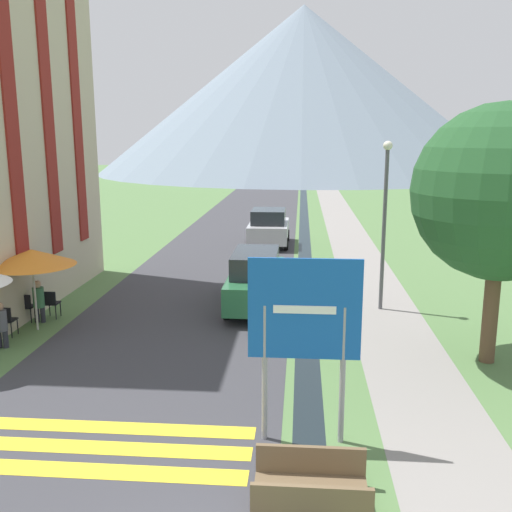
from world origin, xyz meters
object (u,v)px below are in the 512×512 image
at_px(parked_car_far, 269,227).
at_px(cafe_chair_far_left, 26,305).
at_px(footbridge, 311,491).
at_px(cafe_chair_far_right, 51,302).
at_px(person_seated_near, 39,299).
at_px(road_sign, 304,324).
at_px(streetlamp, 385,212).
at_px(cafe_umbrella_middle_orange, 32,257).
at_px(parked_car_near, 256,279).
at_px(tree_by_path, 501,193).
at_px(person_seated_far, 1,323).
at_px(cafe_chair_middle, 6,319).

bearing_deg(parked_car_far, cafe_chair_far_left, -117.04).
distance_m(footbridge, cafe_chair_far_right, 11.19).
bearing_deg(person_seated_near, road_sign, -38.25).
height_order(cafe_chair_far_right, streetlamp, streetlamp).
relative_size(cafe_chair_far_right, cafe_umbrella_middle_orange, 0.36).
xyz_separation_m(footbridge, cafe_umbrella_middle_orange, (-7.54, 7.20, 1.85)).
xyz_separation_m(parked_car_near, cafe_umbrella_middle_orange, (-5.94, -2.72, 1.17)).
relative_size(parked_car_far, tree_by_path, 0.63).
distance_m(footbridge, person_seated_near, 11.05).
distance_m(cafe_umbrella_middle_orange, streetlamp, 10.30).
relative_size(cafe_chair_far_right, person_seated_far, 0.70).
relative_size(footbridge, cafe_chair_far_left, 2.00).
bearing_deg(cafe_chair_far_left, cafe_umbrella_middle_orange, -40.68).
relative_size(parked_car_near, parked_car_far, 1.19).
xyz_separation_m(road_sign, person_seated_near, (-7.64, 6.03, -1.49)).
bearing_deg(streetlamp, cafe_umbrella_middle_orange, -164.35).
relative_size(footbridge, parked_car_near, 0.37).
distance_m(cafe_umbrella_middle_orange, person_seated_near, 1.54).
height_order(footbridge, cafe_chair_far_left, cafe_chair_far_left).
distance_m(parked_car_near, cafe_chair_far_left, 6.89).
xyz_separation_m(footbridge, tree_by_path, (4.32, 5.86, 3.84)).
xyz_separation_m(cafe_chair_middle, person_seated_far, (0.28, -0.78, 0.16)).
distance_m(parked_car_near, cafe_chair_middle, 7.32).
xyz_separation_m(parked_car_near, cafe_chair_far_left, (-6.56, -2.09, -0.40)).
distance_m(person_seated_far, person_seated_near, 2.05).
bearing_deg(parked_car_far, cafe_umbrella_middle_orange, -113.69).
relative_size(cafe_chair_middle, person_seated_near, 0.68).
bearing_deg(cafe_chair_far_right, person_seated_near, -122.22).
xyz_separation_m(footbridge, cafe_chair_middle, (-8.10, 6.58, 0.29)).
distance_m(cafe_chair_middle, cafe_umbrella_middle_orange, 1.77).
height_order(cafe_umbrella_middle_orange, streetlamp, streetlamp).
relative_size(road_sign, parked_car_far, 0.87).
relative_size(road_sign, cafe_chair_middle, 3.93).
relative_size(parked_car_near, person_seated_near, 3.63).
xyz_separation_m(streetlamp, tree_by_path, (1.99, -4.11, 0.99)).
xyz_separation_m(footbridge, person_seated_near, (-7.77, 7.85, 0.47)).
height_order(parked_car_far, cafe_chair_far_right, parked_car_far).
xyz_separation_m(road_sign, cafe_chair_middle, (-7.97, 4.76, -1.67)).
xyz_separation_m(person_seated_near, tree_by_path, (12.09, -1.99, 3.38)).
bearing_deg(cafe_chair_far_right, parked_car_near, 10.06).
height_order(parked_car_near, person_seated_far, parked_car_near).
relative_size(parked_car_far, cafe_chair_far_right, 4.50).
relative_size(road_sign, parked_car_near, 0.73).
relative_size(parked_car_near, tree_by_path, 0.75).
xyz_separation_m(cafe_chair_middle, person_seated_near, (0.33, 1.27, 0.18)).
height_order(road_sign, tree_by_path, tree_by_path).
xyz_separation_m(parked_car_far, cafe_umbrella_middle_orange, (-5.75, -13.11, 1.17)).
relative_size(cafe_chair_far_right, streetlamp, 0.16).
height_order(cafe_chair_middle, cafe_chair_far_right, same).
bearing_deg(person_seated_near, cafe_chair_far_right, 63.62).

